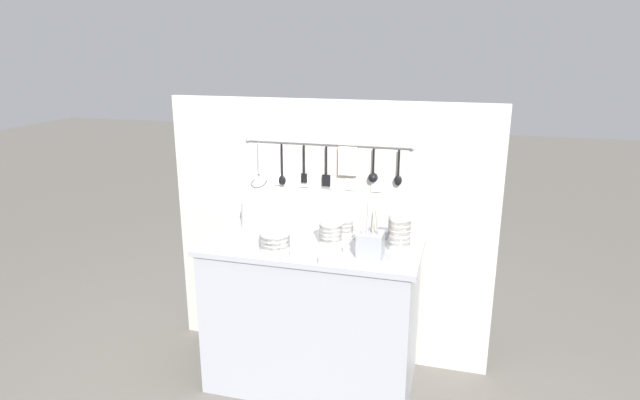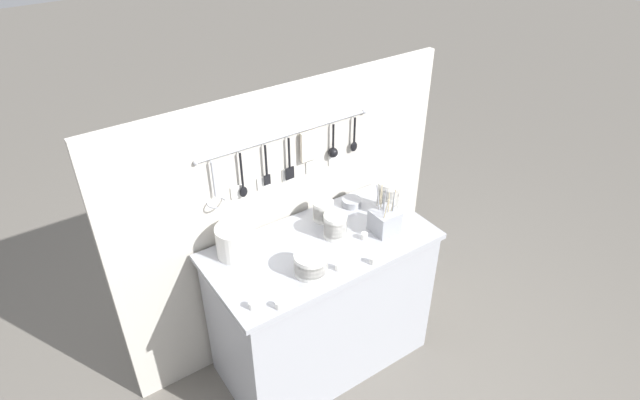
# 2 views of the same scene
# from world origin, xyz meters

# --- Properties ---
(ground_plane) EXTENTS (20.00, 20.00, 0.00)m
(ground_plane) POSITION_xyz_m (0.00, 0.00, 0.00)
(ground_plane) COLOR #666059
(counter) EXTENTS (1.21, 0.61, 0.87)m
(counter) POSITION_xyz_m (0.00, 0.00, 0.44)
(counter) COLOR #9EA0A8
(counter) RESTS_ON ground
(back_wall) EXTENTS (2.01, 0.11, 1.63)m
(back_wall) POSITION_xyz_m (0.00, 0.34, 0.82)
(back_wall) COLOR #BCB7AD
(back_wall) RESTS_ON ground
(bowl_stack_nested_right) EXTENTS (0.12, 0.12, 0.20)m
(bowl_stack_nested_right) POSITION_xyz_m (0.47, 0.04, 0.97)
(bowl_stack_nested_right) COLOR silver
(bowl_stack_nested_right) RESTS_ON counter
(bowl_stack_wide_centre) EXTENTS (0.12, 0.12, 0.14)m
(bowl_stack_wide_centre) POSITION_xyz_m (0.10, 0.02, 0.94)
(bowl_stack_wide_centre) COLOR silver
(bowl_stack_wide_centre) RESTS_ON counter
(bowl_stack_tall_left) EXTENTS (0.16, 0.16, 0.11)m
(bowl_stack_tall_left) POSITION_xyz_m (-0.16, -0.15, 0.93)
(bowl_stack_tall_left) COLOR silver
(bowl_stack_tall_left) RESTS_ON counter
(bowl_stack_back_corner) EXTENTS (0.11, 0.11, 0.11)m
(bowl_stack_back_corner) POSITION_xyz_m (0.14, 0.18, 0.93)
(bowl_stack_back_corner) COLOR silver
(bowl_stack_back_corner) RESTS_ON counter
(plate_stack) EXTENTS (0.20, 0.20, 0.16)m
(plate_stack) POSITION_xyz_m (-0.40, 0.18, 0.95)
(plate_stack) COLOR silver
(plate_stack) RESTS_ON counter
(steel_mixing_bowl) EXTENTS (0.11, 0.11, 0.04)m
(steel_mixing_bowl) POSITION_xyz_m (0.35, 0.20, 0.89)
(steel_mixing_bowl) COLOR #93969E
(steel_mixing_bowl) RESTS_ON counter
(cutlery_caddy) EXTENTS (0.13, 0.13, 0.28)m
(cutlery_caddy) POSITION_xyz_m (0.34, -0.09, 0.94)
(cutlery_caddy) COLOR #93969E
(cutlery_caddy) RESTS_ON counter
(cup_beside_plates) EXTENTS (0.04, 0.04, 0.04)m
(cup_beside_plates) POSITION_xyz_m (-0.04, -0.21, 0.89)
(cup_beside_plates) COLOR silver
(cup_beside_plates) RESTS_ON counter
(cup_back_right) EXTENTS (0.04, 0.04, 0.04)m
(cup_back_right) POSITION_xyz_m (-0.51, -0.20, 0.89)
(cup_back_right) COLOR silver
(cup_back_right) RESTS_ON counter
(cup_front_left) EXTENTS (0.04, 0.04, 0.04)m
(cup_front_left) POSITION_xyz_m (0.23, 0.12, 0.89)
(cup_front_left) COLOR silver
(cup_front_left) RESTS_ON counter
(cup_edge_far) EXTENTS (0.04, 0.04, 0.04)m
(cup_edge_far) POSITION_xyz_m (0.21, -0.09, 0.89)
(cup_edge_far) COLOR silver
(cup_edge_far) RESTS_ON counter
(cup_mid_row) EXTENTS (0.04, 0.04, 0.04)m
(cup_mid_row) POSITION_xyz_m (-0.41, -0.27, 0.89)
(cup_mid_row) COLOR silver
(cup_mid_row) RESTS_ON counter
(cup_front_right) EXTENTS (0.04, 0.04, 0.04)m
(cup_front_right) POSITION_xyz_m (0.13, -0.27, 0.89)
(cup_front_right) COLOR silver
(cup_front_right) RESTS_ON counter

